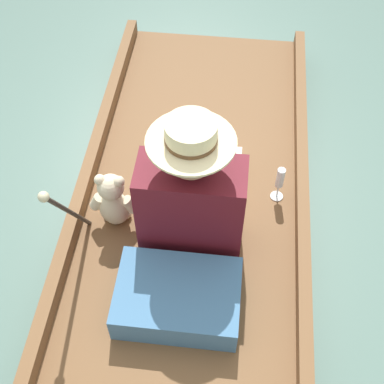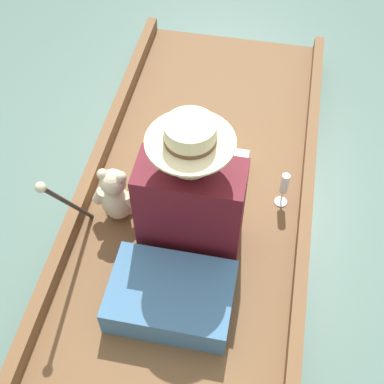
{
  "view_description": "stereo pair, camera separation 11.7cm",
  "coord_description": "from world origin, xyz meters",
  "views": [
    {
      "loc": [
        0.19,
        -1.51,
        2.35
      ],
      "look_at": [
        0.03,
        -0.06,
        0.48
      ],
      "focal_mm": 50.0,
      "sensor_mm": 36.0,
      "label": 1
    },
    {
      "loc": [
        0.3,
        -1.49,
        2.35
      ],
      "look_at": [
        0.03,
        -0.06,
        0.48
      ],
      "focal_mm": 50.0,
      "sensor_mm": 36.0,
      "label": 2
    }
  ],
  "objects": [
    {
      "name": "ground_plane",
      "position": [
        0.0,
        0.0,
        0.0
      ],
      "size": [
        16.0,
        16.0,
        0.0
      ],
      "primitive_type": "plane",
      "color": "slate"
    },
    {
      "name": "punt_boat",
      "position": [
        0.0,
        0.0,
        0.08
      ],
      "size": [
        1.19,
        3.13,
        0.22
      ],
      "color": "brown",
      "rests_on": "ground_plane"
    },
    {
      "name": "seat_cushion",
      "position": [
        0.01,
        -0.44,
        0.22
      ],
      "size": [
        0.54,
        0.38,
        0.16
      ],
      "color": "teal",
      "rests_on": "punt_boat"
    },
    {
      "name": "seated_person",
      "position": [
        0.03,
        -0.02,
        0.43
      ],
      "size": [
        0.47,
        0.73,
        0.8
      ],
      "rotation": [
        0.0,
        0.0,
        0.07
      ],
      "color": "white",
      "rests_on": "punt_boat"
    },
    {
      "name": "teddy_bear",
      "position": [
        -0.36,
        -0.01,
        0.3
      ],
      "size": [
        0.24,
        0.14,
        0.35
      ],
      "color": "beige",
      "rests_on": "punt_boat"
    },
    {
      "name": "wine_glass",
      "position": [
        0.44,
        0.23,
        0.27
      ],
      "size": [
        0.07,
        0.07,
        0.21
      ],
      "color": "silver",
      "rests_on": "punt_boat"
    },
    {
      "name": "walking_cane",
      "position": [
        -0.49,
        -0.25,
        0.53
      ],
      "size": [
        0.04,
        0.36,
        0.67
      ],
      "color": "#2D2823",
      "rests_on": "punt_boat"
    }
  ]
}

